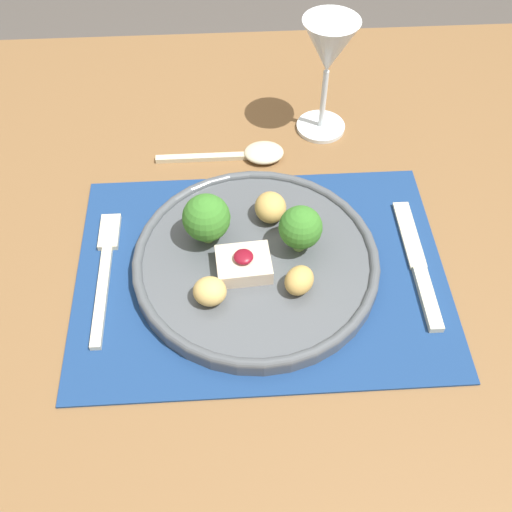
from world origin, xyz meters
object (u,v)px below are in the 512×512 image
(knife, at_px, (420,271))
(spoon, at_px, (253,154))
(dinner_plate, at_px, (255,256))
(wine_glass_near, at_px, (328,53))
(fork, at_px, (105,266))

(knife, xyz_separation_m, spoon, (-0.18, 0.21, 0.00))
(dinner_plate, height_order, spoon, dinner_plate)
(spoon, bearing_deg, wine_glass_near, 27.99)
(dinner_plate, height_order, fork, dinner_plate)
(knife, height_order, wine_glass_near, wine_glass_near)
(dinner_plate, distance_m, fork, 0.18)
(knife, height_order, spoon, spoon)
(fork, relative_size, knife, 1.00)
(dinner_plate, relative_size, spoon, 1.63)
(fork, height_order, wine_glass_near, wine_glass_near)
(knife, relative_size, wine_glass_near, 1.13)
(dinner_plate, distance_m, wine_glass_near, 0.29)
(spoon, height_order, wine_glass_near, wine_glass_near)
(knife, distance_m, wine_glass_near, 0.31)
(dinner_plate, bearing_deg, wine_glass_near, 66.08)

